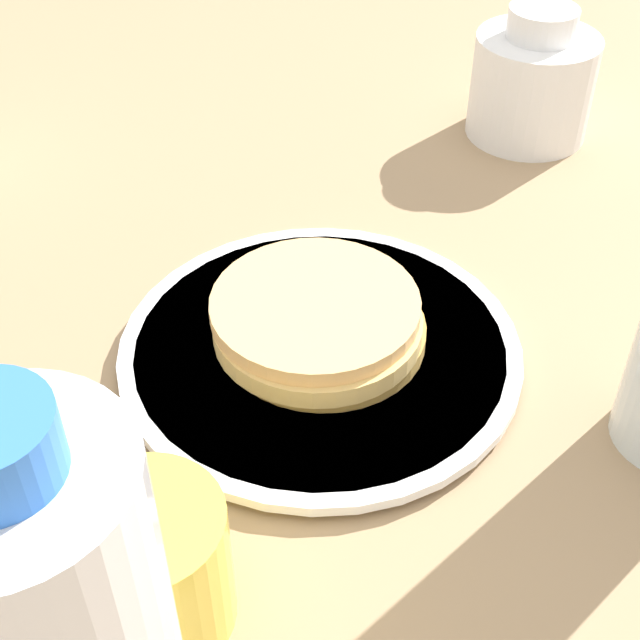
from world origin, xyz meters
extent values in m
plane|color=#9E7F5B|center=(0.00, 0.00, 0.00)|extent=(4.00, 4.00, 0.00)
cylinder|color=white|center=(-0.02, -0.01, 0.01)|extent=(0.24, 0.24, 0.01)
cylinder|color=white|center=(-0.02, -0.01, 0.01)|extent=(0.26, 0.26, 0.01)
cylinder|color=#BF9446|center=(-0.01, -0.01, 0.02)|extent=(0.13, 0.13, 0.01)
cylinder|color=#DCB86B|center=(-0.02, -0.01, 0.03)|extent=(0.13, 0.13, 0.01)
cylinder|color=#E4B06E|center=(-0.02, -0.01, 0.04)|extent=(0.13, 0.13, 0.01)
cylinder|color=yellow|center=(-0.18, -0.12, 0.04)|extent=(0.08, 0.08, 0.08)
cylinder|color=white|center=(0.30, 0.14, 0.04)|extent=(0.11, 0.11, 0.09)
cylinder|color=white|center=(0.30, 0.14, 0.10)|extent=(0.06, 0.06, 0.03)
camera|label=1|loc=(-0.24, -0.37, 0.40)|focal=50.00mm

